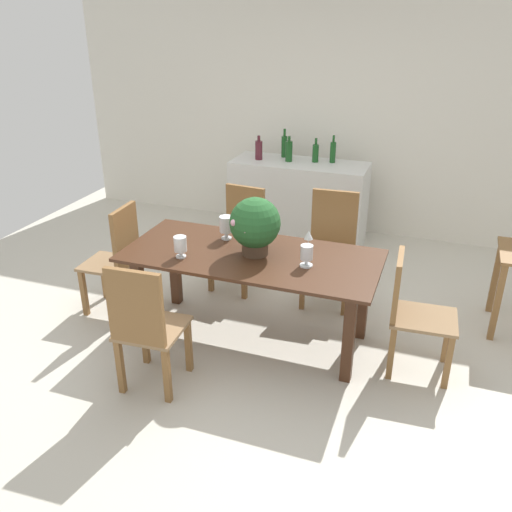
{
  "coord_description": "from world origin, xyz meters",
  "views": [
    {
      "loc": [
        1.35,
        -3.71,
        2.53
      ],
      "look_at": [
        0.02,
        -0.03,
        0.72
      ],
      "focal_mm": 38.26,
      "sensor_mm": 36.0,
      "label": 1
    }
  ],
  "objects": [
    {
      "name": "flower_centerpiece",
      "position": [
        0.02,
        -0.07,
        1.0
      ],
      "size": [
        0.39,
        0.39,
        0.46
      ],
      "color": "#4C3828",
      "rests_on": "dining_table"
    },
    {
      "name": "chair_foot_end",
      "position": [
        1.24,
        -0.09,
        0.51
      ],
      "size": [
        0.49,
        0.43,
        0.92
      ],
      "rotation": [
        0.0,
        0.0,
        1.63
      ],
      "color": "brown",
      "rests_on": "ground"
    },
    {
      "name": "crystal_vase_center_near",
      "position": [
        -0.49,
        -0.32,
        0.86
      ],
      "size": [
        0.1,
        0.1,
        0.17
      ],
      "color": "silver",
      "rests_on": "dining_table"
    },
    {
      "name": "wine_bottle_dark",
      "position": [
        -0.04,
        2.06,
        1.05
      ],
      "size": [
        0.07,
        0.07,
        0.26
      ],
      "color": "#194C1E",
      "rests_on": "kitchen_counter"
    },
    {
      "name": "chair_far_left",
      "position": [
        -0.44,
        0.81,
        0.53
      ],
      "size": [
        0.47,
        0.49,
        0.96
      ],
      "rotation": [
        0.0,
        0.0,
        -0.09
      ],
      "color": "brown",
      "rests_on": "ground"
    },
    {
      "name": "chair_far_right",
      "position": [
        0.44,
        0.82,
        0.56
      ],
      "size": [
        0.48,
        0.49,
        1.02
      ],
      "rotation": [
        0.0,
        0.0,
        0.06
      ],
      "color": "brown",
      "rests_on": "ground"
    },
    {
      "name": "crystal_vase_left",
      "position": [
        0.46,
        -0.15,
        0.86
      ],
      "size": [
        0.1,
        0.1,
        0.17
      ],
      "color": "silver",
      "rests_on": "dining_table"
    },
    {
      "name": "dining_table",
      "position": [
        0.0,
        -0.09,
        0.64
      ],
      "size": [
        2.0,
        0.9,
        0.76
      ],
      "color": "#422616",
      "rests_on": "ground"
    },
    {
      "name": "wine_bottle_tall",
      "position": [
        0.14,
        2.1,
        1.06
      ],
      "size": [
        0.06,
        0.06,
        0.3
      ],
      "color": "#194C1E",
      "rests_on": "kitchen_counter"
    },
    {
      "name": "kitchen_counter",
      "position": [
        -0.2,
        1.98,
        0.47
      ],
      "size": [
        1.5,
        0.58,
        0.94
      ],
      "primitive_type": "cube",
      "color": "silver",
      "rests_on": "ground"
    },
    {
      "name": "wine_bottle_clear",
      "position": [
        -0.66,
        1.95,
        1.05
      ],
      "size": [
        0.08,
        0.08,
        0.27
      ],
      "color": "#511E28",
      "rests_on": "kitchen_counter"
    },
    {
      "name": "wine_glass",
      "position": [
        0.38,
        0.19,
        0.86
      ],
      "size": [
        0.07,
        0.07,
        0.15
      ],
      "color": "silver",
      "rests_on": "dining_table"
    },
    {
      "name": "back_wall",
      "position": [
        0.0,
        2.6,
        1.3
      ],
      "size": [
        6.4,
        0.1,
        2.6
      ],
      "primitive_type": "cube",
      "color": "silver",
      "rests_on": "ground"
    },
    {
      "name": "wine_bottle_green",
      "position": [
        -0.43,
        2.15,
        1.07
      ],
      "size": [
        0.07,
        0.07,
        0.32
      ],
      "color": "#194C1E",
      "rests_on": "kitchen_counter"
    },
    {
      "name": "ground_plane",
      "position": [
        0.0,
        0.0,
        0.0
      ],
      "size": [
        7.04,
        7.04,
        0.0
      ],
      "primitive_type": "plane",
      "color": "beige"
    },
    {
      "name": "wine_bottle_amber",
      "position": [
        -0.32,
        1.99,
        1.06
      ],
      "size": [
        0.08,
        0.08,
        0.28
      ],
      "color": "#194C1E",
      "rests_on": "kitchen_counter"
    },
    {
      "name": "chair_near_left",
      "position": [
        -0.44,
        -0.98,
        0.55
      ],
      "size": [
        0.46,
        0.47,
        1.0
      ],
      "rotation": [
        0.0,
        0.0,
        3.2
      ],
      "color": "brown",
      "rests_on": "ground"
    },
    {
      "name": "crystal_vase_right",
      "position": [
        -0.3,
        0.13,
        0.88
      ],
      "size": [
        0.11,
        0.11,
        0.2
      ],
      "color": "silver",
      "rests_on": "dining_table"
    },
    {
      "name": "chair_head_end",
      "position": [
        -1.24,
        -0.08,
        0.54
      ],
      "size": [
        0.45,
        0.42,
        1.0
      ],
      "rotation": [
        0.0,
        0.0,
        -1.53
      ],
      "color": "brown",
      "rests_on": "ground"
    }
  ]
}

